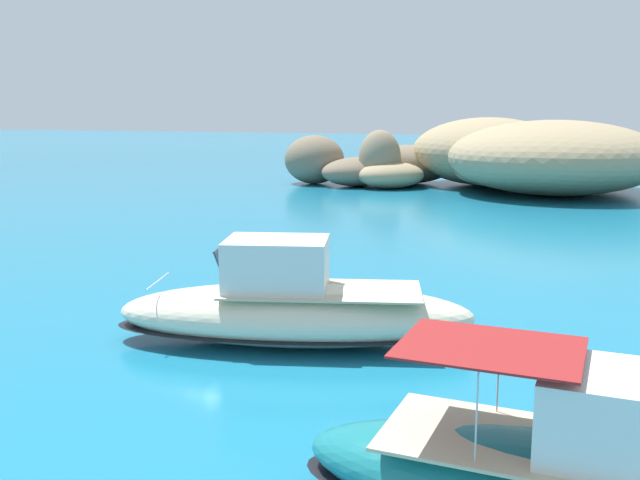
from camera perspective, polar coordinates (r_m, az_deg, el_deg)
The scene contains 3 objects.
islet_large at distance 64.57m, azimuth 16.56°, elevation 6.19°, with size 26.65×26.01×6.20m.
islet_small at distance 66.58m, azimuth 4.06°, elevation 5.99°, with size 17.15×13.20×5.12m.
motorboat_cream at distance 21.00m, azimuth -2.17°, elevation -5.53°, with size 11.09×6.27×3.13m.
Camera 1 is at (6.57, -4.91, 6.75)m, focal length 40.18 mm.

